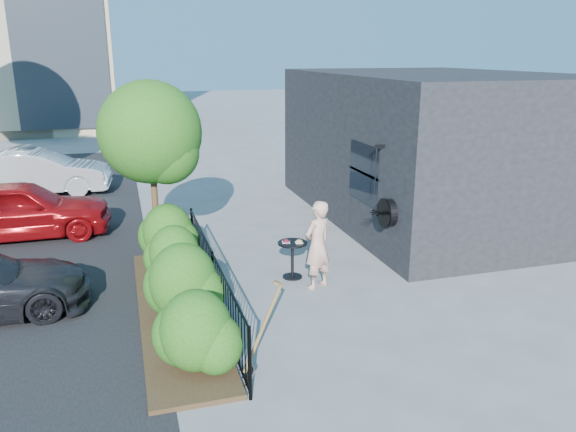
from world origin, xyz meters
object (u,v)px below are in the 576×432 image
object	(u,v)px
patio_tree	(154,139)
cafe_table	(292,253)
car_red	(19,210)
shovel	(260,338)
car_silver	(39,172)
woman	(318,245)

from	to	relation	value
patio_tree	cafe_table	size ratio (longest dim) A/B	4.77
patio_tree	cafe_table	xyz separation A→B (m)	(2.54, -1.81, -2.23)
patio_tree	car_red	xyz separation A→B (m)	(-3.26, 2.65, -2.02)
patio_tree	car_red	size ratio (longest dim) A/B	0.90
cafe_table	shovel	xyz separation A→B (m)	(-1.56, -3.55, 0.14)
patio_tree	shovel	bearing A→B (deg)	-79.67
car_red	car_silver	distance (m)	4.77
patio_tree	car_silver	size ratio (longest dim) A/B	0.88
woman	shovel	bearing A→B (deg)	28.32
cafe_table	woman	distance (m)	0.78
patio_tree	car_silver	distance (m)	8.39
patio_tree	car_silver	world-z (taller)	patio_tree
shovel	car_silver	distance (m)	13.49
cafe_table	car_silver	size ratio (longest dim) A/B	0.18
woman	car_silver	distance (m)	11.64
woman	shovel	xyz separation A→B (m)	(-1.89, -2.94, -0.21)
patio_tree	car_red	world-z (taller)	patio_tree
woman	car_red	xyz separation A→B (m)	(-6.13, 5.06, -0.15)
shovel	woman	bearing A→B (deg)	57.23
patio_tree	woman	bearing A→B (deg)	-40.15
cafe_table	shovel	distance (m)	3.88
woman	shovel	size ratio (longest dim) A/B	1.15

